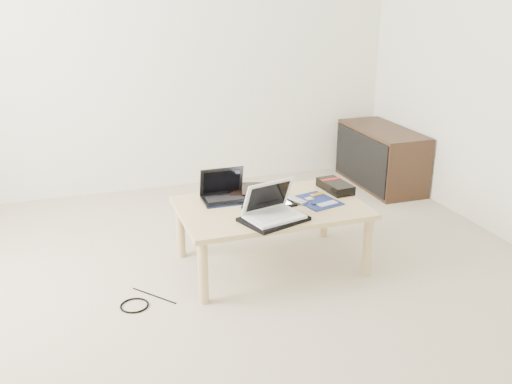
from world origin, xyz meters
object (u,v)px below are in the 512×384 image
object	(u,v)px
media_cabinet	(380,157)
netbook	(224,193)
white_laptop	(272,209)
coffee_table	(271,213)
gpu_box	(335,186)

from	to	relation	value
media_cabinet	netbook	distance (m)	1.92
netbook	white_laptop	xyz separation A→B (m)	(0.17, -0.40, 0.02)
coffee_table	gpu_box	bearing A→B (deg)	13.55
netbook	coffee_table	bearing A→B (deg)	-37.03
netbook	white_laptop	bearing A→B (deg)	-66.84
white_laptop	media_cabinet	bearing A→B (deg)	42.02
coffee_table	white_laptop	world-z (taller)	white_laptop
white_laptop	gpu_box	size ratio (longest dim) A/B	1.24
netbook	gpu_box	bearing A→B (deg)	-5.32
coffee_table	white_laptop	xyz separation A→B (m)	(-0.07, -0.21, 0.11)
media_cabinet	white_laptop	xyz separation A→B (m)	(-1.49, -1.34, 0.21)
coffee_table	netbook	world-z (taller)	netbook
media_cabinet	gpu_box	distance (m)	1.40
coffee_table	netbook	xyz separation A→B (m)	(-0.24, 0.18, 0.09)
coffee_table	netbook	distance (m)	0.32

